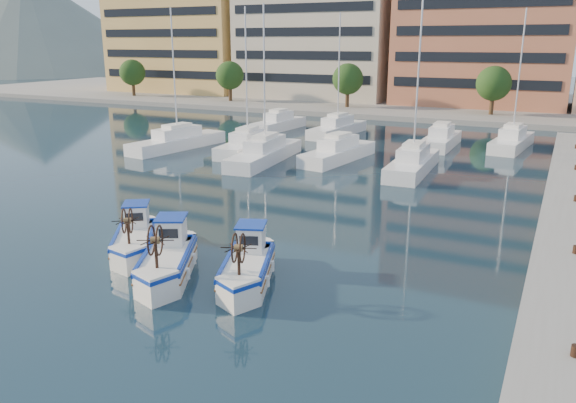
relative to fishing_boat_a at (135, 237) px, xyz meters
name	(u,v)px	position (x,y,z in m)	size (l,w,h in m)	color
ground	(199,278)	(4.11, -1.16, -0.69)	(300.00, 300.00, 0.00)	#1A3346
quay	(574,251)	(17.11, 6.84, -0.09)	(3.00, 60.00, 1.20)	gray
waterfront	(554,23)	(13.34, 63.89, 10.41)	(180.00, 40.00, 25.60)	gray
hill_west	(34,71)	(-135.89, 108.84, -0.69)	(180.00, 180.00, 60.00)	slate
yacht_marina	(355,144)	(0.47, 26.77, -0.16)	(39.00, 24.08, 11.50)	white
fishing_boat_a	(135,237)	(0.00, 0.00, 0.00)	(3.48, 4.07, 2.49)	white
fishing_boat_b	(168,258)	(2.88, -1.41, 0.05)	(3.41, 4.43, 2.68)	white
fishing_boat_c	(248,264)	(5.98, -0.55, 0.02)	(2.96, 4.25, 2.56)	white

